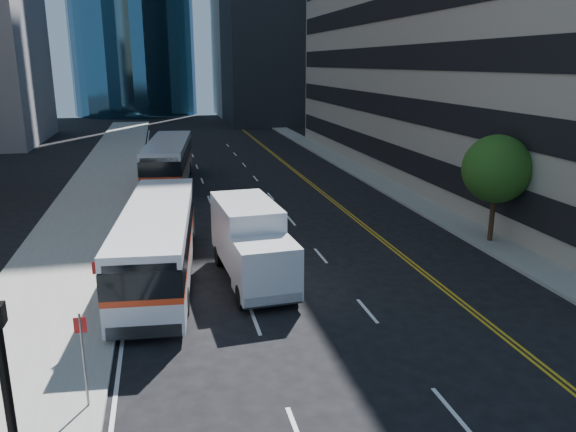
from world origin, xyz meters
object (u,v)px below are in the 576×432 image
Objects in this scene: box_truck at (251,242)px; bus_front at (158,241)px; lamp_post at (10,412)px; bus_rear at (169,160)px; street_tree at (497,169)px.

bus_front is at bearing 161.12° from box_truck.
lamp_post is 12.97m from bus_front.
lamp_post is 13.23m from box_truck.
box_truck is at bearing -75.77° from bus_rear.
box_truck is at bearing 62.98° from lamp_post.
bus_rear is 20.01m from box_truck.
lamp_post reaches higher than bus_front.
street_tree reaches higher than lamp_post.
street_tree is 23.07m from bus_rear.
lamp_post is at bearing -95.77° from bus_front.
bus_front is at bearing 79.30° from lamp_post.
bus_front is 0.95× the size of bus_rear.
street_tree is 0.42× the size of bus_rear.
bus_front is at bearing -86.22° from bus_rear.
box_truck is (-12.01, -2.25, -2.02)m from street_tree.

